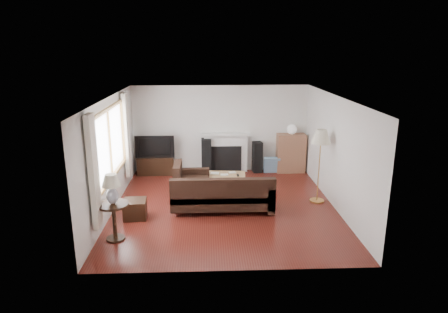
{
  "coord_description": "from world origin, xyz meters",
  "views": [
    {
      "loc": [
        -0.37,
        -8.55,
        3.57
      ],
      "look_at": [
        0.0,
        0.3,
        1.1
      ],
      "focal_mm": 32.0,
      "sensor_mm": 36.0,
      "label": 1
    }
  ],
  "objects_px": {
    "tv_stand": "(156,165)",
    "coffee_table": "(224,182)",
    "sectional_sofa": "(222,193)",
    "bookshelf": "(291,153)",
    "floor_lamp": "(319,166)",
    "side_table": "(114,222)"
  },
  "relations": [
    {
      "from": "sectional_sofa",
      "to": "floor_lamp",
      "type": "relative_size",
      "value": 1.41
    },
    {
      "from": "tv_stand",
      "to": "side_table",
      "type": "bearing_deg",
      "value": -94.12
    },
    {
      "from": "side_table",
      "to": "coffee_table",
      "type": "bearing_deg",
      "value": 50.45
    },
    {
      "from": "tv_stand",
      "to": "bookshelf",
      "type": "relative_size",
      "value": 0.92
    },
    {
      "from": "sectional_sofa",
      "to": "floor_lamp",
      "type": "bearing_deg",
      "value": 10.41
    },
    {
      "from": "sectional_sofa",
      "to": "side_table",
      "type": "bearing_deg",
      "value": -147.56
    },
    {
      "from": "coffee_table",
      "to": "side_table",
      "type": "height_order",
      "value": "side_table"
    },
    {
      "from": "bookshelf",
      "to": "sectional_sofa",
      "type": "relative_size",
      "value": 0.46
    },
    {
      "from": "tv_stand",
      "to": "floor_lamp",
      "type": "xyz_separation_m",
      "value": [
        4.06,
        -2.29,
        0.61
      ]
    },
    {
      "from": "tv_stand",
      "to": "floor_lamp",
      "type": "height_order",
      "value": "floor_lamp"
    },
    {
      "from": "bookshelf",
      "to": "floor_lamp",
      "type": "distance_m",
      "value": 2.35
    },
    {
      "from": "tv_stand",
      "to": "coffee_table",
      "type": "relative_size",
      "value": 0.97
    },
    {
      "from": "bookshelf",
      "to": "sectional_sofa",
      "type": "bearing_deg",
      "value": -127.33
    },
    {
      "from": "floor_lamp",
      "to": "side_table",
      "type": "xyz_separation_m",
      "value": [
        -4.36,
        -1.74,
        -0.5
      ]
    },
    {
      "from": "coffee_table",
      "to": "side_table",
      "type": "relative_size",
      "value": 1.46
    },
    {
      "from": "sectional_sofa",
      "to": "tv_stand",
      "type": "bearing_deg",
      "value": 123.66
    },
    {
      "from": "tv_stand",
      "to": "coffee_table",
      "type": "distance_m",
      "value": 2.35
    },
    {
      "from": "sectional_sofa",
      "to": "side_table",
      "type": "xyz_separation_m",
      "value": [
        -2.09,
        -1.33,
        -0.03
      ]
    },
    {
      "from": "tv_stand",
      "to": "bookshelf",
      "type": "distance_m",
      "value": 3.9
    },
    {
      "from": "bookshelf",
      "to": "sectional_sofa",
      "type": "distance_m",
      "value": 3.45
    },
    {
      "from": "tv_stand",
      "to": "coffee_table",
      "type": "xyz_separation_m",
      "value": [
        1.9,
        -1.38,
        -0.05
      ]
    },
    {
      "from": "tv_stand",
      "to": "coffee_table",
      "type": "bearing_deg",
      "value": -36.05
    }
  ]
}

